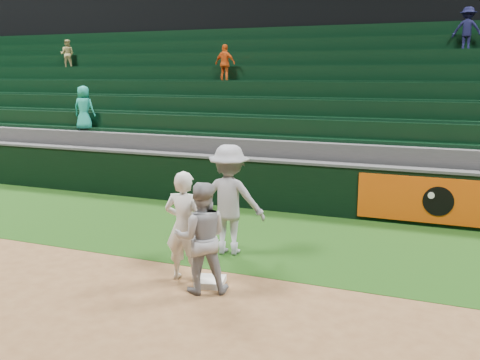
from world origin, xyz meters
name	(u,v)px	position (x,y,z in m)	size (l,w,h in m)	color
ground	(190,290)	(0.00, 0.00, 0.00)	(70.00, 70.00, 0.00)	brown
foul_grass	(257,236)	(0.00, 3.00, 0.00)	(36.00, 4.20, 0.01)	#15360D
upper_deck	(374,9)	(0.00, 17.45, 6.00)	(40.00, 12.00, 12.00)	black
first_base	(210,282)	(0.21, 0.32, 0.05)	(0.44, 0.44, 0.10)	white
first_baseman	(184,226)	(-0.26, 0.37, 0.89)	(0.65, 0.43, 1.79)	white
baserunner	(201,238)	(0.19, 0.04, 0.85)	(0.83, 0.65, 1.71)	#93969D
base_coach	(229,200)	(-0.11, 1.83, 1.02)	(1.31, 0.75, 2.02)	#9698A3
field_wall	(290,186)	(0.03, 5.20, 0.63)	(36.00, 0.45, 1.25)	black
stadium_seating	(326,127)	(0.00, 8.97, 1.70)	(36.00, 5.95, 5.13)	#373739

